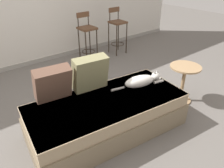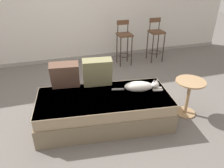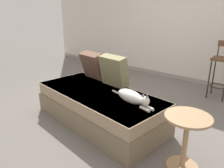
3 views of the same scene
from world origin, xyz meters
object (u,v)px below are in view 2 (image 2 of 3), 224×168
Objects in this scene: couch at (104,109)px; cat at (141,86)px; bar_stool_near_window at (124,40)px; throw_pillow_middle at (97,72)px; side_table at (189,93)px; throw_pillow_corner at (65,75)px; bar_stool_by_doorway at (156,38)px.

couch is 2.73× the size of cat.
bar_stool_near_window reaches higher than cat.
throw_pillow_middle is 0.45× the size of bar_stool_near_window.
throw_pillow_middle is at bearing 159.40° from side_table.
throw_pillow_middle reaches higher than cat.
throw_pillow_corner reaches higher than side_table.
bar_stool_by_doorway is 1.74× the size of side_table.
bar_stool_by_doorway is (1.82, 2.02, 0.34)m from couch.
bar_stool_near_window is (0.47, 2.03, 0.05)m from cat.
bar_stool_near_window reaches higher than throw_pillow_middle.
bar_stool_by_doorway is at bearing 57.96° from cat.
throw_pillow_middle reaches higher than throw_pillow_corner.
bar_stool_by_doorway is at bearing 35.29° from throw_pillow_corner.
throw_pillow_corner is 0.60× the size of cat.
bar_stool_near_window reaches higher than side_table.
throw_pillow_middle is at bearing 148.53° from cat.
bar_stool_near_window is at bearing 47.29° from throw_pillow_corner.
bar_stool_by_doorway is at bearing 42.64° from throw_pillow_middle.
throw_pillow_middle reaches higher than couch.
bar_stool_near_window is at bearing 63.06° from couch.
bar_stool_by_doorway reaches higher than throw_pillow_corner.
throw_pillow_middle is (-0.01, 0.33, 0.45)m from couch.
bar_stool_by_doorway reaches higher than throw_pillow_middle.
bar_stool_by_doorway reaches higher than couch.
bar_stool_by_doorway is (2.30, 1.63, -0.10)m from throw_pillow_corner.
bar_stool_near_window is at bearing 58.50° from throw_pillow_middle.
couch is at bearing -132.10° from bar_stool_by_doorway.
throw_pillow_corner is at bearing 162.88° from side_table.
side_table is at bearing -20.60° from throw_pillow_middle.
couch is 0.63m from cat.
side_table is at bearing -103.80° from bar_stool_by_doorway.
throw_pillow_corner is 0.47m from throw_pillow_middle.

